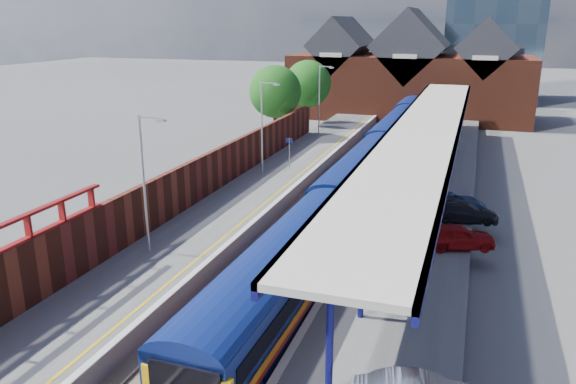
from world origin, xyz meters
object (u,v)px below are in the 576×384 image
at_px(lamp_post_d, 321,96).
at_px(parked_car_red, 457,236).
at_px(parked_car_dark, 464,212).
at_px(train, 380,150).
at_px(platform_sign, 289,148).
at_px(parked_car_blue, 447,203).
at_px(lamp_post_b, 146,176).
at_px(lamp_post_c, 264,122).

distance_m(lamp_post_d, parked_car_red, 30.44).
height_order(parked_car_red, parked_car_dark, parked_car_red).
height_order(train, parked_car_red, train).
bearing_deg(parked_car_dark, platform_sign, 50.85).
relative_size(platform_sign, parked_car_blue, 0.54).
distance_m(lamp_post_d, parked_car_blue, 25.30).
height_order(platform_sign, parked_car_red, platform_sign).
bearing_deg(lamp_post_b, parked_car_blue, 38.69).
xyz_separation_m(lamp_post_b, parked_car_red, (14.65, 5.53, -3.35)).
bearing_deg(lamp_post_c, lamp_post_b, -90.00).
height_order(lamp_post_b, lamp_post_c, same).
xyz_separation_m(train, parked_car_red, (6.80, -16.50, -0.48)).
height_order(train, parked_car_dark, train).
height_order(train, lamp_post_c, lamp_post_c).
xyz_separation_m(train, lamp_post_c, (-7.86, -6.03, 2.87)).
height_order(lamp_post_d, platform_sign, lamp_post_d).
bearing_deg(lamp_post_d, parked_car_red, -61.03).
bearing_deg(platform_sign, parked_car_dark, -31.05).
bearing_deg(parked_car_red, lamp_post_b, 91.56).
bearing_deg(train, parked_car_dark, -60.04).
height_order(train, platform_sign, platform_sign).
bearing_deg(lamp_post_c, parked_car_blue, -19.65).
bearing_deg(parked_car_blue, lamp_post_b, 117.53).
bearing_deg(parked_car_dark, lamp_post_b, 115.49).
bearing_deg(parked_car_blue, platform_sign, 49.74).
bearing_deg(lamp_post_c, lamp_post_d, 90.00).
distance_m(lamp_post_c, parked_car_dark, 16.44).
distance_m(platform_sign, parked_car_blue, 14.29).
xyz_separation_m(lamp_post_d, parked_car_red, (14.65, -26.47, -3.35)).
distance_m(lamp_post_c, lamp_post_d, 16.00).
bearing_deg(parked_car_dark, parked_car_red, 169.15).
height_order(lamp_post_c, platform_sign, lamp_post_c).
bearing_deg(lamp_post_b, lamp_post_d, 90.00).
bearing_deg(train, lamp_post_d, 128.23).
height_order(platform_sign, parked_car_blue, platform_sign).
height_order(parked_car_red, parked_car_blue, parked_car_blue).
height_order(train, lamp_post_b, lamp_post_b).
relative_size(train, parked_car_red, 17.44).
relative_size(train, parked_car_dark, 17.05).
bearing_deg(parked_car_blue, parked_car_dark, -149.97).
bearing_deg(parked_car_blue, train, 17.38).
distance_m(train, parked_car_blue, 12.49).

